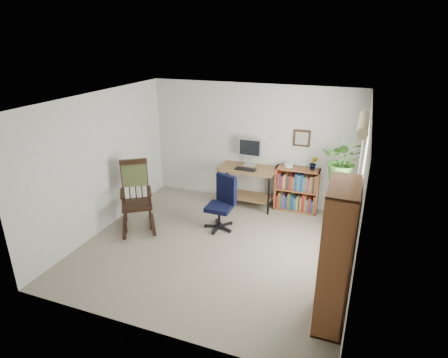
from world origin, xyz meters
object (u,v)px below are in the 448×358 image
at_px(rocking_chair, 136,196).
at_px(low_bookshelf, 296,190).
at_px(desk, 247,187).
at_px(tall_bookshelf, 336,257).
at_px(office_chair, 219,203).

bearing_deg(rocking_chair, low_bookshelf, -0.10).
height_order(desk, tall_bookshelf, tall_bookshelf).
bearing_deg(low_bookshelf, desk, -172.96).
bearing_deg(desk, tall_bookshelf, -55.09).
bearing_deg(office_chair, desk, 102.05).
relative_size(low_bookshelf, tall_bookshelf, 0.49).
relative_size(desk, tall_bookshelf, 0.63).
xyz_separation_m(desk, office_chair, (-0.17, -1.10, 0.09)).
bearing_deg(tall_bookshelf, desk, 124.91).
xyz_separation_m(office_chair, low_bookshelf, (1.14, 1.22, -0.05)).
xyz_separation_m(rocking_chair, tall_bookshelf, (3.46, -1.17, 0.27)).
height_order(low_bookshelf, tall_bookshelf, tall_bookshelf).
height_order(office_chair, low_bookshelf, office_chair).
height_order(rocking_chair, tall_bookshelf, tall_bookshelf).
bearing_deg(office_chair, tall_bookshelf, -17.57).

